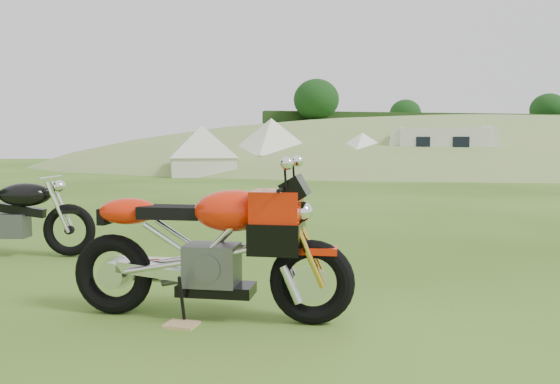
{
  "coord_description": "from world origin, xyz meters",
  "views": [
    {
      "loc": [
        -1.08,
        -5.08,
        1.36
      ],
      "look_at": [
        -0.05,
        0.4,
        0.89
      ],
      "focal_mm": 35.0,
      "sensor_mm": 36.0,
      "label": 1
    }
  ],
  "objects": [
    {
      "name": "ground",
      "position": [
        0.0,
        0.0,
        0.0
      ],
      "size": [
        120.0,
        120.0,
        0.0
      ],
      "primitive_type": "plane",
      "color": "#2A4E10",
      "rests_on": "ground"
    },
    {
      "name": "hillside",
      "position": [
        24.0,
        40.0,
        0.0
      ],
      "size": [
        80.0,
        64.0,
        8.0
      ],
      "primitive_type": "ellipsoid",
      "color": "#769A4E",
      "rests_on": "ground"
    },
    {
      "name": "hedgerow",
      "position": [
        24.0,
        40.0,
        0.0
      ],
      "size": [
        36.0,
        1.2,
        8.6
      ],
      "primitive_type": null,
      "color": "black",
      "rests_on": "ground"
    },
    {
      "name": "sport_motorcycle",
      "position": [
        -0.84,
        -0.83,
        0.65
      ],
      "size": [
        2.21,
        1.25,
        1.29
      ],
      "primitive_type": null,
      "rotation": [
        0.0,
        0.0,
        -0.35
      ],
      "color": "red",
      "rests_on": "ground"
    },
    {
      "name": "plywood_board",
      "position": [
        -1.07,
        -0.98,
        0.01
      ],
      "size": [
        0.3,
        0.28,
        0.02
      ],
      "primitive_type": "cube",
      "rotation": [
        0.0,
        0.0,
        -0.46
      ],
      "color": "tan",
      "rests_on": "ground"
    },
    {
      "name": "vintage_moto_a",
      "position": [
        -3.11,
        2.09,
        0.53
      ],
      "size": [
        2.08,
        0.87,
        1.07
      ],
      "primitive_type": null,
      "rotation": [
        0.0,
        0.0,
        -0.21
      ],
      "color": "black",
      "rests_on": "ground"
    },
    {
      "name": "tent_left",
      "position": [
        0.04,
        20.33,
        1.23
      ],
      "size": [
        2.93,
        2.93,
        2.46
      ],
      "primitive_type": null,
      "rotation": [
        0.0,
        0.0,
        0.03
      ],
      "color": "beige",
      "rests_on": "ground"
    },
    {
      "name": "tent_mid",
      "position": [
        3.57,
        22.03,
        1.36
      ],
      "size": [
        4.07,
        4.07,
        2.72
      ],
      "primitive_type": null,
      "rotation": [
        0.0,
        0.0,
        0.38
      ],
      "color": "silver",
      "rests_on": "ground"
    },
    {
      "name": "tent_right",
      "position": [
        7.59,
        19.82,
        1.12
      ],
      "size": [
        3.17,
        3.17,
        2.24
      ],
      "primitive_type": null,
      "rotation": [
        0.0,
        0.0,
        0.26
      ],
      "color": "white",
      "rests_on": "ground"
    },
    {
      "name": "caravan",
      "position": [
        11.08,
        18.64,
        1.13
      ],
      "size": [
        5.28,
        3.75,
        2.26
      ],
      "primitive_type": null,
      "rotation": [
        0.0,
        0.0,
        -0.37
      ],
      "color": "silver",
      "rests_on": "ground"
    }
  ]
}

